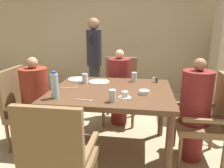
# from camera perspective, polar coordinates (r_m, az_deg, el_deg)

# --- Properties ---
(ground_plane) EXTENTS (16.00, 16.00, 0.00)m
(ground_plane) POSITION_cam_1_polar(r_m,az_deg,el_deg) (2.74, -0.17, -17.00)
(ground_plane) COLOR tan
(wall_back) EXTENTS (8.00, 0.06, 2.80)m
(wall_back) POSITION_cam_1_polar(r_m,az_deg,el_deg) (4.76, 4.40, 14.65)
(wall_back) COLOR tan
(wall_back) RESTS_ON ground_plane
(dining_table) EXTENTS (1.32, 1.08, 0.77)m
(dining_table) POSITION_cam_1_polar(r_m,az_deg,el_deg) (2.44, -0.18, -3.46)
(dining_table) COLOR brown
(dining_table) RESTS_ON ground_plane
(chair_left_side) EXTENTS (0.50, 0.49, 0.97)m
(chair_left_side) POSITION_cam_1_polar(r_m,az_deg,el_deg) (2.85, -21.74, -5.39)
(chair_left_side) COLOR brown
(chair_left_side) RESTS_ON ground_plane
(diner_in_left_chair) EXTENTS (0.32, 0.32, 1.11)m
(diner_in_left_chair) POSITION_cam_1_polar(r_m,az_deg,el_deg) (2.76, -19.21, -4.52)
(diner_in_left_chair) COLOR maroon
(diner_in_left_chair) RESTS_ON ground_plane
(chair_far_side) EXTENTS (0.49, 0.50, 0.97)m
(chair_far_side) POSITION_cam_1_polar(r_m,az_deg,el_deg) (3.37, 2.18, -1.03)
(chair_far_side) COLOR brown
(chair_far_side) RESTS_ON ground_plane
(diner_in_far_chair) EXTENTS (0.32, 0.32, 1.12)m
(diner_in_far_chair) POSITION_cam_1_polar(r_m,az_deg,el_deg) (3.22, 1.90, -0.72)
(diner_in_far_chair) COLOR maroon
(diner_in_far_chair) RESTS_ON ground_plane
(chair_right_side) EXTENTS (0.50, 0.49, 0.97)m
(chair_right_side) POSITION_cam_1_polar(r_m,az_deg,el_deg) (2.58, 23.88, -7.81)
(chair_right_side) COLOR brown
(chair_right_side) RESTS_ON ground_plane
(diner_in_right_chair) EXTENTS (0.32, 0.32, 1.14)m
(diner_in_right_chair) POSITION_cam_1_polar(r_m,az_deg,el_deg) (2.52, 20.83, -6.26)
(diner_in_right_chair) COLOR maroon
(diner_in_right_chair) RESTS_ON ground_plane
(chair_near_corner) EXTENTS (0.49, 0.50, 0.97)m
(chair_near_corner) POSITION_cam_1_polar(r_m,az_deg,el_deg) (1.77, -13.93, -17.97)
(chair_near_corner) COLOR brown
(chair_near_corner) RESTS_ON ground_plane
(standing_host) EXTENTS (0.27, 0.30, 1.57)m
(standing_host) POSITION_cam_1_polar(r_m,az_deg,el_deg) (3.97, -4.64, 6.38)
(standing_host) COLOR #2D2D33
(standing_host) RESTS_ON ground_plane
(plate_main_left) EXTENTS (0.26, 0.26, 0.01)m
(plate_main_left) POSITION_cam_1_polar(r_m,az_deg,el_deg) (2.72, -3.43, 0.58)
(plate_main_left) COLOR white
(plate_main_left) RESTS_ON dining_table
(plate_main_right) EXTENTS (0.26, 0.26, 0.01)m
(plate_main_right) POSITION_cam_1_polar(r_m,az_deg,el_deg) (2.87, -8.88, 1.24)
(plate_main_right) COLOR white
(plate_main_right) RESTS_ON dining_table
(teacup_with_saucer) EXTENTS (0.13, 0.13, 0.07)m
(teacup_with_saucer) POSITION_cam_1_polar(r_m,az_deg,el_deg) (2.15, 3.38, -2.96)
(teacup_with_saucer) COLOR white
(teacup_with_saucer) RESTS_ON dining_table
(bowl_small) EXTENTS (0.11, 0.11, 0.04)m
(bowl_small) POSITION_cam_1_polar(r_m,az_deg,el_deg) (2.28, 8.41, -2.15)
(bowl_small) COLOR white
(bowl_small) RESTS_ON dining_table
(water_bottle) EXTENTS (0.07, 0.07, 0.27)m
(water_bottle) POSITION_cam_1_polar(r_m,az_deg,el_deg) (2.18, -14.75, -0.45)
(water_bottle) COLOR #A3C6DB
(water_bottle) RESTS_ON dining_table
(glass_tall_near) EXTENTS (0.07, 0.07, 0.12)m
(glass_tall_near) POSITION_cam_1_polar(r_m,az_deg,el_deg) (2.69, -7.11, 1.46)
(glass_tall_near) COLOR silver
(glass_tall_near) RESTS_ON dining_table
(glass_tall_mid) EXTENTS (0.07, 0.07, 0.12)m
(glass_tall_mid) POSITION_cam_1_polar(r_m,az_deg,el_deg) (2.75, 5.81, 1.85)
(glass_tall_mid) COLOR silver
(glass_tall_mid) RESTS_ON dining_table
(glass_tall_far) EXTENTS (0.07, 0.07, 0.12)m
(glass_tall_far) POSITION_cam_1_polar(r_m,az_deg,el_deg) (2.03, 0.10, -3.08)
(glass_tall_far) COLOR silver
(glass_tall_far) RESTS_ON dining_table
(salt_shaker) EXTENTS (0.03, 0.03, 0.07)m
(salt_shaker) POSITION_cam_1_polar(r_m,az_deg,el_deg) (2.75, 10.78, 1.07)
(salt_shaker) COLOR white
(salt_shaker) RESTS_ON dining_table
(pepper_shaker) EXTENTS (0.03, 0.03, 0.06)m
(pepper_shaker) POSITION_cam_1_polar(r_m,az_deg,el_deg) (2.75, 11.59, 1.01)
(pepper_shaker) COLOR #4C3D2D
(pepper_shaker) RESTS_ON dining_table
(fork_beside_plate) EXTENTS (0.19, 0.04, 0.00)m
(fork_beside_plate) POSITION_cam_1_polar(r_m,az_deg,el_deg) (2.10, -7.11, -4.17)
(fork_beside_plate) COLOR silver
(fork_beside_plate) RESTS_ON dining_table
(knife_beside_plate) EXTENTS (0.19, 0.08, 0.00)m
(knife_beside_plate) POSITION_cam_1_polar(r_m,az_deg,el_deg) (2.53, -10.77, -0.93)
(knife_beside_plate) COLOR silver
(knife_beside_plate) RESTS_ON dining_table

